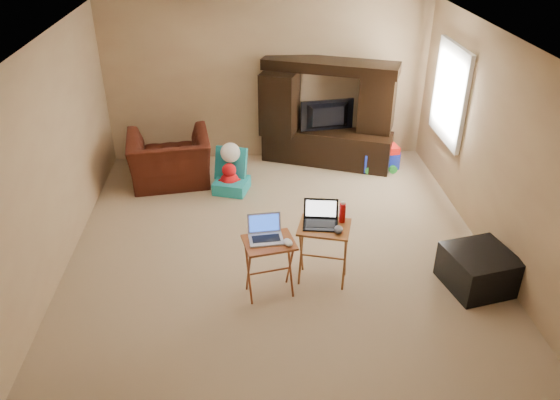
{
  "coord_description": "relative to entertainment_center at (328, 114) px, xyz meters",
  "views": [
    {
      "loc": [
        -0.36,
        -5.52,
        3.82
      ],
      "look_at": [
        0.0,
        -0.2,
        0.8
      ],
      "focal_mm": 35.0,
      "sensor_mm": 36.0,
      "label": 1
    }
  ],
  "objects": [
    {
      "name": "recliner",
      "position": [
        -2.41,
        -0.54,
        -0.45
      ],
      "size": [
        1.29,
        1.17,
        0.75
      ],
      "primitive_type": "imported",
      "rotation": [
        0.0,
        0.0,
        3.28
      ],
      "color": "#48180F",
      "rests_on": "floor"
    },
    {
      "name": "mouse_right",
      "position": [
        -0.35,
        -3.16,
        -0.09
      ],
      "size": [
        0.12,
        0.16,
        0.06
      ],
      "primitive_type": "ellipsoid",
      "rotation": [
        0.0,
        0.0,
        -0.19
      ],
      "color": "#404045",
      "rests_on": "tray_table_right"
    },
    {
      "name": "television",
      "position": [
        0.0,
        -0.04,
        -0.03
      ],
      "size": [
        0.85,
        0.23,
        0.48
      ],
      "primitive_type": "imported",
      "rotation": [
        0.0,
        0.0,
        3.29
      ],
      "color": "black",
      "rests_on": "entertainment_center"
    },
    {
      "name": "tray_table_right",
      "position": [
        -0.48,
        -3.04,
        -0.47
      ],
      "size": [
        0.64,
        0.57,
        0.71
      ],
      "primitive_type": "cube",
      "rotation": [
        0.0,
        0.0,
        -0.27
      ],
      "color": "brown",
      "rests_on": "floor"
    },
    {
      "name": "wall_front",
      "position": [
        -0.92,
        -5.15,
        0.42
      ],
      "size": [
        5.0,
        0.0,
        5.0
      ],
      "primitive_type": "plane",
      "rotation": [
        -1.57,
        0.0,
        0.0
      ],
      "color": "tan",
      "rests_on": "ground"
    },
    {
      "name": "laptop_right",
      "position": [
        -0.52,
        -3.02,
        0.0
      ],
      "size": [
        0.41,
        0.35,
        0.24
      ],
      "primitive_type": "cube",
      "rotation": [
        0.0,
        0.0,
        -0.14
      ],
      "color": "black",
      "rests_on": "tray_table_right"
    },
    {
      "name": "wall_right",
      "position": [
        1.58,
        -2.4,
        0.42
      ],
      "size": [
        0.0,
        5.5,
        5.5
      ],
      "primitive_type": "plane",
      "rotation": [
        1.57,
        0.0,
        -1.57
      ],
      "color": "tan",
      "rests_on": "ground"
    },
    {
      "name": "mouse_left",
      "position": [
        -0.89,
        -3.31,
        -0.13
      ],
      "size": [
        0.12,
        0.16,
        0.06
      ],
      "primitive_type": "ellipsoid",
      "rotation": [
        0.0,
        0.0,
        0.28
      ],
      "color": "silver",
      "rests_on": "tray_table_left"
    },
    {
      "name": "window_pane",
      "position": [
        1.56,
        -0.85,
        0.57
      ],
      "size": [
        0.0,
        1.2,
        1.2
      ],
      "primitive_type": "plane",
      "rotation": [
        1.57,
        0.0,
        -1.57
      ],
      "color": "white",
      "rests_on": "ground"
    },
    {
      "name": "ceiling",
      "position": [
        -0.92,
        -2.4,
        1.67
      ],
      "size": [
        5.5,
        5.5,
        0.0
      ],
      "primitive_type": "plane",
      "rotation": [
        3.14,
        0.0,
        0.0
      ],
      "color": "silver",
      "rests_on": "ground"
    },
    {
      "name": "window_frame",
      "position": [
        1.54,
        -0.85,
        0.57
      ],
      "size": [
        0.06,
        1.14,
        1.34
      ],
      "primitive_type": "cube",
      "color": "white",
      "rests_on": "ground"
    },
    {
      "name": "ottoman",
      "position": [
        1.21,
        -3.26,
        -0.61
      ],
      "size": [
        0.8,
        0.8,
        0.43
      ],
      "primitive_type": "cube",
      "rotation": [
        0.0,
        0.0,
        0.22
      ],
      "color": "black",
      "rests_on": "floor"
    },
    {
      "name": "child_rocker",
      "position": [
        -1.51,
        -0.87,
        -0.52
      ],
      "size": [
        0.6,
        0.64,
        0.62
      ],
      "primitive_type": null,
      "rotation": [
        0.0,
        0.0,
        -0.3
      ],
      "color": "teal",
      "rests_on": "floor"
    },
    {
      "name": "wall_left",
      "position": [
        -3.42,
        -2.4,
        0.42
      ],
      "size": [
        0.0,
        5.5,
        5.5
      ],
      "primitive_type": "plane",
      "rotation": [
        1.57,
        0.0,
        1.57
      ],
      "color": "tan",
      "rests_on": "ground"
    },
    {
      "name": "floor",
      "position": [
        -0.92,
        -2.4,
        -0.83
      ],
      "size": [
        5.5,
        5.5,
        0.0
      ],
      "primitive_type": "plane",
      "color": "tan",
      "rests_on": "ground"
    },
    {
      "name": "wall_back",
      "position": [
        -0.92,
        0.35,
        0.42
      ],
      "size": [
        5.0,
        0.0,
        5.0
      ],
      "primitive_type": "plane",
      "rotation": [
        1.57,
        0.0,
        0.0
      ],
      "color": "tan",
      "rests_on": "ground"
    },
    {
      "name": "plush_toy",
      "position": [
        -1.54,
        -0.84,
        -0.61
      ],
      "size": [
        0.39,
        0.32,
        0.43
      ],
      "primitive_type": null,
      "color": "red",
      "rests_on": "floor"
    },
    {
      "name": "laptop_left",
      "position": [
        -1.11,
        -3.21,
        -0.04
      ],
      "size": [
        0.38,
        0.32,
        0.24
      ],
      "primitive_type": "cube",
      "rotation": [
        0.0,
        0.0,
        0.09
      ],
      "color": "#B6B6BB",
      "rests_on": "tray_table_left"
    },
    {
      "name": "push_toy",
      "position": [
        0.79,
        -0.3,
        -0.61
      ],
      "size": [
        0.65,
        0.51,
        0.44
      ],
      "primitive_type": null,
      "rotation": [
        0.0,
        0.0,
        0.16
      ],
      "color": "#192ECA",
      "rests_on": "floor"
    },
    {
      "name": "tray_table_left",
      "position": [
        -1.08,
        -3.24,
        -0.49
      ],
      "size": [
        0.59,
        0.51,
        0.67
      ],
      "primitive_type": "cube",
      "rotation": [
        0.0,
        0.0,
        0.21
      ],
      "color": "brown",
      "rests_on": "floor"
    },
    {
      "name": "entertainment_center",
      "position": [
        0.0,
        0.0,
        0.0
      ],
      "size": [
        2.07,
        1.19,
        1.66
      ],
      "primitive_type": "cube",
      "rotation": [
        0.0,
        0.0,
        -0.36
      ],
      "color": "black",
      "rests_on": "floor"
    },
    {
      "name": "water_bottle",
      "position": [
        -0.28,
        -2.96,
        -0.01
      ],
      "size": [
        0.07,
        0.07,
        0.22
      ],
      "primitive_type": "cylinder",
      "color": "#BF0B0C",
      "rests_on": "tray_table_right"
    }
  ]
}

